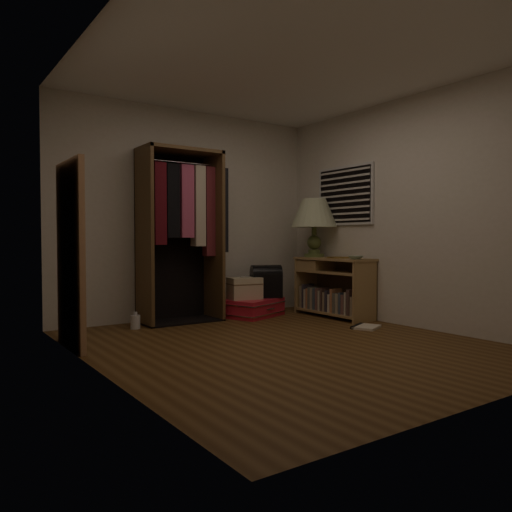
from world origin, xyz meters
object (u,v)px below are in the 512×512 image
object	(u,v)px
floor_mirror	(71,255)
pink_suitcase	(253,307)
train_case	(245,288)
white_jug	(135,322)
open_wardrobe	(184,220)
table_lamp	(314,214)
console_bookshelf	(331,286)
black_bag	(266,281)

from	to	relation	value
floor_mirror	pink_suitcase	xyz separation A→B (m)	(2.40, 0.60, -0.74)
train_case	white_jug	xyz separation A→B (m)	(-1.45, -0.01, -0.29)
open_wardrobe	pink_suitcase	bearing A→B (deg)	-10.72
pink_suitcase	table_lamp	xyz separation A→B (m)	(0.84, -0.22, 1.20)
open_wardrobe	floor_mirror	size ratio (longest dim) A/B	1.21
console_bookshelf	floor_mirror	size ratio (longest dim) A/B	0.66
floor_mirror	open_wardrobe	bearing A→B (deg)	26.87
open_wardrobe	black_bag	distance (m)	1.35
console_bookshelf	pink_suitcase	size ratio (longest dim) A/B	1.25
console_bookshelf	open_wardrobe	bearing A→B (deg)	157.34
table_lamp	white_jug	distance (m)	2.72
floor_mirror	pink_suitcase	bearing A→B (deg)	14.04
open_wardrobe	table_lamp	bearing A→B (deg)	-12.53
table_lamp	pink_suitcase	bearing A→B (deg)	165.60
train_case	black_bag	size ratio (longest dim) A/B	0.99
floor_mirror	table_lamp	xyz separation A→B (m)	(3.24, 0.38, 0.47)
black_bag	white_jug	xyz separation A→B (m)	(-1.78, -0.01, -0.37)
floor_mirror	black_bag	xyz separation A→B (m)	(2.61, 0.61, -0.40)
open_wardrobe	train_case	bearing A→B (deg)	-11.68
floor_mirror	train_case	distance (m)	2.41
console_bookshelf	train_case	bearing A→B (deg)	149.63
floor_mirror	train_case	world-z (taller)	floor_mirror
open_wardrobe	console_bookshelf	bearing A→B (deg)	-22.66
black_bag	table_lamp	size ratio (longest dim) A/B	0.56
open_wardrobe	table_lamp	xyz separation A→B (m)	(1.73, -0.38, 0.10)
white_jug	train_case	bearing A→B (deg)	0.36
console_bookshelf	open_wardrobe	distance (m)	2.04
train_case	white_jug	world-z (taller)	train_case
pink_suitcase	open_wardrobe	bearing A→B (deg)	148.27
floor_mirror	white_jug	world-z (taller)	floor_mirror
floor_mirror	white_jug	bearing A→B (deg)	35.79
floor_mirror	console_bookshelf	bearing A→B (deg)	0.84
train_case	table_lamp	size ratio (longest dim) A/B	0.56
floor_mirror	black_bag	bearing A→B (deg)	13.13
open_wardrobe	black_bag	bearing A→B (deg)	-8.14
train_case	floor_mirror	bearing A→B (deg)	-155.05
pink_suitcase	train_case	xyz separation A→B (m)	(-0.12, 0.01, 0.25)
console_bookshelf	white_jug	xyz separation A→B (m)	(-2.40, 0.55, -0.31)
console_bookshelf	pink_suitcase	world-z (taller)	console_bookshelf
console_bookshelf	white_jug	world-z (taller)	console_bookshelf
pink_suitcase	white_jug	world-z (taller)	pink_suitcase
pink_suitcase	black_bag	world-z (taller)	black_bag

